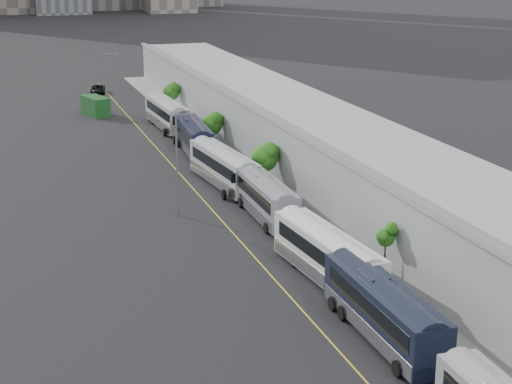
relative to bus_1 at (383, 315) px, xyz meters
name	(u,v)px	position (x,y,z in m)	size (l,w,h in m)	color
sidewalk	(305,193)	(7.13, 33.03, -1.61)	(10.00, 170.00, 0.12)	gray
lane_line	(206,203)	(-3.37, 33.03, -1.66)	(0.12, 160.00, 0.02)	gold
depot	(342,158)	(11.12, 33.03, 1.85)	(12.45, 160.40, 7.20)	gray
bus_1	(383,315)	(0.00, 0.00, 0.00)	(3.00, 13.51, 3.95)	black
bus_2	(328,260)	(0.36, 10.35, 0.04)	(3.89, 13.99, 4.04)	silver
bus_3	(264,200)	(0.78, 27.08, -0.04)	(2.93, 13.20, 3.85)	slate
bus_4	(224,170)	(0.01, 38.51, 0.04)	(4.10, 14.01, 4.04)	#AEB1B9
bus_5	(194,139)	(0.60, 54.52, -0.01)	(3.67, 13.62, 3.93)	black
bus_6	(167,116)	(0.40, 69.55, 0.04)	(3.47, 13.94, 4.04)	silver
tree_1	(386,237)	(4.26, 8.64, 2.05)	(1.34, 1.34, 4.48)	black
tree_2	(265,155)	(3.56, 35.51, 2.16)	(2.74, 2.74, 5.21)	black
tree_3	(212,122)	(3.66, 57.15, 1.42)	(2.54, 2.54, 4.36)	black
tree_4	(171,91)	(3.74, 81.99, 1.53)	(2.37, 2.37, 4.39)	black
street_lamp_near	(179,158)	(-6.70, 29.79, 3.89)	(2.04, 0.22, 9.72)	#59595E
street_lamp_far	(107,80)	(-6.13, 80.68, 3.73)	(2.04, 0.22, 9.39)	#59595E
shipping_container	(95,106)	(-7.85, 82.19, -0.26)	(2.45, 5.82, 2.81)	#144219
suv	(98,89)	(-4.92, 102.12, -0.97)	(2.32, 5.04, 1.40)	black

